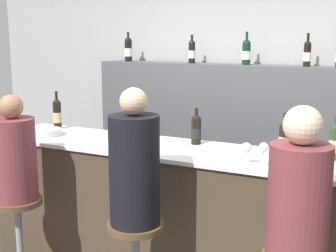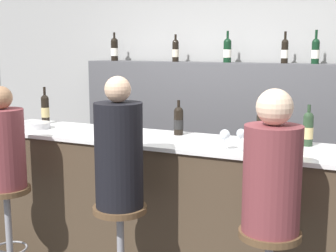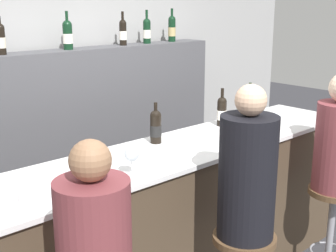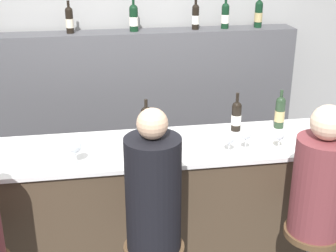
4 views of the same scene
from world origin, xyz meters
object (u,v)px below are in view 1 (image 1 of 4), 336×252
Objects in this scene: wine_bottle_counter_1 at (196,129)px; guest_seated_middle at (134,166)px; wine_glass_1 at (246,149)px; metal_bowl at (47,132)px; guest_seated_right at (299,193)px; wine_bottle_backbar_3 at (307,53)px; wine_bottle_counter_0 at (57,114)px; wine_bottle_backbar_1 at (192,51)px; wine_glass_0 at (115,132)px; wine_glass_3 at (301,155)px; bar_stool_left at (18,220)px; wine_bottle_backbar_2 at (246,52)px; wine_bottle_counter_3 at (335,141)px; wine_glass_2 at (264,149)px; wine_bottle_counter_2 at (284,138)px; bar_stool_middle at (136,247)px; wine_bottle_backbar_0 at (128,49)px; guest_seated_left at (14,155)px.

guest_seated_middle is (-0.06, -0.84, -0.09)m from wine_bottle_counter_1.
wine_glass_1 is 1.77m from metal_bowl.
wine_bottle_counter_1 is 0.34× the size of guest_seated_right.
wine_bottle_counter_0 is at bearing -149.55° from wine_bottle_backbar_3.
wine_bottle_counter_1 is 1.27m from metal_bowl.
guest_seated_middle is at bearing -25.96° from metal_bowl.
wine_bottle_backbar_1 is 1.76× the size of wine_glass_0.
wine_glass_3 is 1.04m from guest_seated_middle.
wine_bottle_backbar_2 is at bearing 61.17° from bar_stool_left.
metal_bowl is 1.32m from guest_seated_middle.
wine_bottle_counter_3 reaches higher than wine_glass_0.
wine_glass_1 is at bearing -72.47° from wine_bottle_backbar_2.
wine_glass_2 reaches higher than wine_glass_1.
guest_seated_middle reaches higher than wine_glass_3.
wine_bottle_counter_0 reaches higher than wine_bottle_counter_2.
bar_stool_left is at bearing -166.46° from wine_glass_3.
wine_glass_1 reaches higher than bar_stool_middle.
wine_bottle_backbar_0 is 2.51m from wine_glass_2.
wine_bottle_counter_1 is 1.05m from bar_stool_middle.
bar_stool_middle is at bearing -141.10° from wine_glass_1.
wine_bottle_backbar_3 reaches higher than wine_glass_1.
wine_bottle_backbar_2 is 0.57m from wine_bottle_backbar_3.
wine_glass_2 is (0.12, 0.00, 0.01)m from wine_glass_1.
wine_glass_1 is 1.64m from guest_seated_left.
wine_bottle_backbar_3 is 2.19m from guest_seated_middle.
wine_glass_1 is at bearing -113.41° from wine_bottle_counter_2.
bar_stool_left is (0.23, -1.99, -1.19)m from wine_bottle_backbar_0.
guest_seated_right is at bearing 0.00° from bar_stool_left.
wine_bottle_backbar_1 is 2.56m from guest_seated_right.
wine_bottle_backbar_3 is 2.11× the size of wine_glass_1.
wine_bottle_counter_2 is 0.41m from wine_glass_1.
wine_bottle_counter_1 reaches higher than bar_stool_left.
wine_bottle_counter_3 is 0.34× the size of guest_seated_middle.
wine_bottle_counter_1 reaches higher than wine_glass_0.
wine_bottle_backbar_3 is at bearing 50.04° from bar_stool_left.
wine_bottle_backbar_1 is at bearing 143.52° from wine_bottle_counter_3.
wine_bottle_backbar_2 reaches higher than guest_seated_middle.
wine_bottle_backbar_1 is at bearing 114.94° from wine_bottle_counter_1.
wine_glass_0 is at bearing -8.63° from metal_bowl.
wine_bottle_counter_1 is at bearing -65.06° from wine_bottle_backbar_1.
wine_bottle_backbar_3 is at bearing 37.26° from metal_bowl.
guest_seated_middle is at bearing -92.71° from wine_bottle_backbar_2.
wine_bottle_backbar_0 is 2.21× the size of wine_glass_3.
wine_glass_2 is 1.86m from bar_stool_left.
wine_bottle_backbar_1 is at bearing 127.46° from wine_glass_2.
wine_bottle_counter_1 is 1.10× the size of metal_bowl.
wine_bottle_counter_3 is at bearing 37.89° from guest_seated_middle.
wine_glass_1 is (0.48, -1.52, -0.57)m from wine_bottle_backbar_2.
wine_bottle_counter_0 reaches higher than wine_glass_0.
wine_glass_0 is (0.85, -0.37, -0.02)m from wine_bottle_counter_0.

